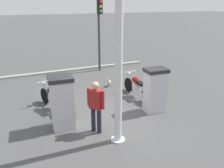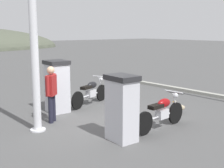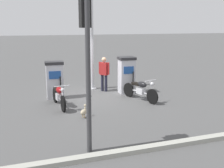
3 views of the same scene
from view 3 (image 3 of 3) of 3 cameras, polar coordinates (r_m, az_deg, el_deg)
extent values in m
plane|color=#4C4C4C|center=(12.44, -3.58, -2.62)|extent=(120.00, 120.00, 0.00)
cube|color=silver|center=(12.36, -11.16, 0.50)|extent=(0.50, 0.69, 1.44)
cube|color=#1E478C|center=(12.05, -11.12, 1.73)|extent=(0.04, 0.48, 0.32)
cube|color=#262628|center=(12.23, -11.31, 4.07)|extent=(0.55, 0.76, 0.12)
cylinder|color=black|center=(12.14, -10.05, -0.72)|extent=(0.04, 0.04, 0.93)
cube|color=silver|center=(13.02, 2.86, 1.49)|extent=(0.59, 0.66, 1.52)
cube|color=#1E478C|center=(12.68, 3.31, 2.72)|extent=(0.04, 0.45, 0.32)
cube|color=#262628|center=(12.90, 2.89, 5.07)|extent=(0.65, 0.72, 0.12)
cylinder|color=black|center=(12.81, 4.15, 0.25)|extent=(0.04, 0.04, 0.99)
cylinder|color=black|center=(10.53, -9.56, -3.83)|extent=(0.60, 0.13, 0.60)
cylinder|color=black|center=(11.80, -11.10, -2.14)|extent=(0.60, 0.13, 0.60)
cube|color=silver|center=(11.09, -10.33, -2.50)|extent=(0.38, 0.24, 0.24)
cylinder|color=silver|center=(11.15, -10.38, -2.69)|extent=(1.01, 0.16, 0.05)
ellipsoid|color=maroon|center=(10.96, -10.31, -1.17)|extent=(0.50, 0.27, 0.24)
cube|color=black|center=(11.29, -10.69, -0.95)|extent=(0.46, 0.25, 0.10)
cylinder|color=silver|center=(10.49, -9.66, -2.19)|extent=(0.26, 0.07, 0.57)
cylinder|color=silver|center=(10.49, -9.83, -0.40)|extent=(0.10, 0.56, 0.04)
sphere|color=silver|center=(10.42, -9.68, -1.15)|extent=(0.15, 0.15, 0.14)
cylinder|color=silver|center=(11.63, -10.32, -2.22)|extent=(0.55, 0.13, 0.07)
cylinder|color=black|center=(11.46, 7.90, -2.45)|extent=(0.58, 0.26, 0.60)
cylinder|color=black|center=(12.47, 3.26, -1.16)|extent=(0.58, 0.26, 0.60)
cube|color=silver|center=(11.90, 5.65, -1.36)|extent=(0.41, 0.32, 0.24)
cylinder|color=silver|center=(11.95, 5.49, -1.55)|extent=(1.02, 0.43, 0.05)
ellipsoid|color=black|center=(11.79, 5.91, -0.10)|extent=(0.53, 0.38, 0.24)
cube|color=black|center=(12.04, 4.80, 0.03)|extent=(0.48, 0.34, 0.10)
cylinder|color=silver|center=(11.42, 7.80, -0.96)|extent=(0.26, 0.13, 0.57)
cylinder|color=silver|center=(11.41, 7.57, 0.68)|extent=(0.23, 0.54, 0.04)
sphere|color=silver|center=(11.36, 7.91, 0.01)|extent=(0.18, 0.18, 0.14)
cylinder|color=silver|center=(12.40, 4.28, -1.16)|extent=(0.54, 0.26, 0.07)
cylinder|color=#1E1E2D|center=(13.49, -1.90, 0.24)|extent=(0.18, 0.18, 0.77)
cylinder|color=#1E1E2D|center=(13.38, -1.19, 0.15)|extent=(0.18, 0.18, 0.77)
cube|color=maroon|center=(13.32, -1.57, 3.02)|extent=(0.40, 0.39, 0.57)
cylinder|color=maroon|center=(13.44, -2.42, 3.22)|extent=(0.13, 0.13, 0.54)
cylinder|color=maroon|center=(13.18, -0.70, 3.05)|extent=(0.13, 0.13, 0.54)
sphere|color=tan|center=(13.26, -1.58, 4.82)|extent=(0.30, 0.30, 0.21)
ellipsoid|color=tan|center=(9.82, -5.58, -5.52)|extent=(0.39, 0.34, 0.19)
cylinder|color=tan|center=(9.91, -5.32, -5.00)|extent=(0.07, 0.07, 0.14)
sphere|color=tan|center=(9.90, -5.28, -4.21)|extent=(0.12, 0.12, 0.09)
cone|color=orange|center=(9.95, -5.16, -4.15)|extent=(0.07, 0.06, 0.04)
cone|color=tan|center=(9.68, -5.93, -5.62)|extent=(0.09, 0.09, 0.07)
cylinder|color=orange|center=(9.88, -5.74, -6.30)|extent=(0.02, 0.02, 0.10)
cylinder|color=orange|center=(9.86, -5.38, -6.34)|extent=(0.02, 0.02, 0.10)
cylinder|color=#38383A|center=(6.87, -4.68, 1.26)|extent=(0.14, 0.14, 3.74)
cube|color=black|center=(6.88, -5.33, 13.93)|extent=(0.24, 0.27, 0.72)
sphere|color=red|center=(6.98, -5.66, 15.70)|extent=(0.17, 0.17, 0.15)
sphere|color=orange|center=(6.97, -5.62, 13.90)|extent=(0.17, 0.17, 0.15)
sphere|color=green|center=(6.97, -5.59, 12.09)|extent=(0.17, 0.17, 0.15)
cylinder|color=silver|center=(13.70, -4.06, 7.93)|extent=(0.20, 0.20, 4.33)
cylinder|color=silver|center=(14.02, -3.93, -0.86)|extent=(0.40, 0.40, 0.04)
cube|color=#9E9E93|center=(7.45, 6.23, -12.53)|extent=(0.70, 8.16, 0.12)
camera|label=1|loc=(19.18, -1.31, 13.78)|focal=37.08mm
camera|label=2|loc=(16.91, -30.92, 8.42)|focal=48.19mm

